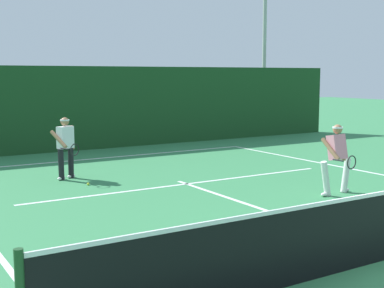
{
  "coord_description": "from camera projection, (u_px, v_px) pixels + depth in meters",
  "views": [
    {
      "loc": [
        -6.52,
        -4.78,
        2.61
      ],
      "look_at": [
        -0.01,
        5.76,
        1.0
      ],
      "focal_mm": 50.07,
      "sensor_mm": 36.0,
      "label": 1
    }
  ],
  "objects": [
    {
      "name": "court_line_service",
      "position": [
        187.0,
        184.0,
        12.85
      ],
      "size": [
        8.11,
        0.1,
        0.01
      ],
      "primitive_type": "cube",
      "color": "white",
      "rests_on": "ground_plane"
    },
    {
      "name": "court_line_centre",
      "position": [
        261.0,
        209.0,
        10.47
      ],
      "size": [
        0.1,
        6.4,
        0.01
      ],
      "primitive_type": "cube",
      "color": "white",
      "rests_on": "ground_plane"
    },
    {
      "name": "light_pole",
      "position": [
        265.0,
        19.0,
        24.52
      ],
      "size": [
        0.55,
        0.44,
        8.56
      ],
      "color": "#9EA39E",
      "rests_on": "ground_plane"
    },
    {
      "name": "player_far",
      "position": [
        66.0,
        145.0,
        13.35
      ],
      "size": [
        0.65,
        0.91,
        1.56
      ],
      "rotation": [
        0.0,
        0.0,
        3.59
      ],
      "color": "black",
      "rests_on": "ground_plane"
    },
    {
      "name": "court_line_baseline_far",
      "position": [
        108.0,
        158.0,
        16.92
      ],
      "size": [
        9.95,
        0.1,
        0.01
      ],
      "primitive_type": "cube",
      "color": "white",
      "rests_on": "ground_plane"
    },
    {
      "name": "back_fence_windscreen",
      "position": [
        83.0,
        108.0,
        18.5
      ],
      "size": [
        22.38,
        0.12,
        2.9
      ],
      "primitive_type": "cube",
      "color": "#19411E",
      "rests_on": "ground_plane"
    },
    {
      "name": "tennis_ball",
      "position": [
        88.0,
        184.0,
        12.69
      ],
      "size": [
        0.07,
        0.07,
        0.07
      ],
      "primitive_type": "sphere",
      "color": "#D1E033",
      "rests_on": "ground_plane"
    },
    {
      "name": "player_near",
      "position": [
        337.0,
        156.0,
        11.64
      ],
      "size": [
        0.98,
        0.87,
        1.55
      ],
      "rotation": [
        0.0,
        0.0,
        3.24
      ],
      "color": "silver",
      "rests_on": "ground_plane"
    }
  ]
}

